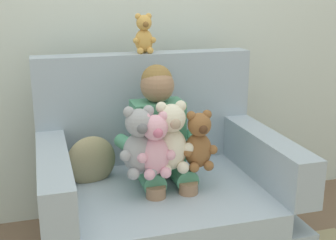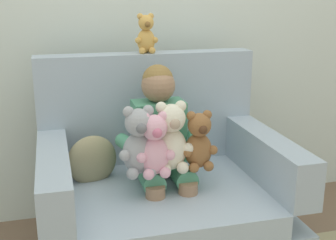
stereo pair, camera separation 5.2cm
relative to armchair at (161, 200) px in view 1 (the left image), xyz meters
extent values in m
cube|color=silver|center=(0.00, 0.65, 0.98)|extent=(6.00, 0.10, 2.60)
cube|color=#9EADBC|center=(0.00, -0.05, -0.17)|extent=(1.19, 0.91, 0.31)
cube|color=#A6B6C6|center=(0.00, -0.12, 0.05)|extent=(0.91, 0.77, 0.12)
cube|color=#9EADBC|center=(0.00, 0.33, 0.41)|extent=(1.19, 0.14, 0.61)
cube|color=#9EADBC|center=(-0.52, -0.12, 0.22)|extent=(0.14, 0.77, 0.23)
cube|color=#9EADBC|center=(0.52, -0.12, 0.22)|extent=(0.14, 0.77, 0.23)
cube|color=#4C9370|center=(0.01, 0.09, 0.33)|extent=(0.26, 0.16, 0.34)
sphere|color=#9E7556|center=(0.01, 0.09, 0.58)|extent=(0.17, 0.17, 0.17)
sphere|color=olive|center=(0.01, 0.10, 0.61)|extent=(0.16, 0.16, 0.16)
cylinder|color=#4C9370|center=(-0.07, -0.04, 0.16)|extent=(0.11, 0.26, 0.11)
cylinder|color=#9E7556|center=(-0.07, -0.17, 0.01)|extent=(0.09, 0.09, 0.30)
cylinder|color=#4C9370|center=(0.09, -0.04, 0.16)|extent=(0.11, 0.26, 0.11)
cylinder|color=#9E7556|center=(0.09, -0.17, 0.01)|extent=(0.09, 0.09, 0.30)
cylinder|color=#4C9370|center=(-0.15, -0.03, 0.31)|extent=(0.13, 0.27, 0.07)
cylinder|color=#4C9370|center=(0.17, -0.03, 0.31)|extent=(0.13, 0.27, 0.07)
ellipsoid|color=#9E9EA3|center=(-0.14, -0.13, 0.32)|extent=(0.15, 0.13, 0.20)
sphere|color=#9E9EA3|center=(-0.14, -0.14, 0.47)|extent=(0.13, 0.13, 0.13)
sphere|color=slate|center=(-0.14, -0.20, 0.46)|extent=(0.05, 0.05, 0.05)
sphere|color=#9E9EA3|center=(-0.18, -0.13, 0.52)|extent=(0.05, 0.05, 0.05)
sphere|color=#9E9EA3|center=(-0.21, -0.17, 0.33)|extent=(0.05, 0.05, 0.05)
sphere|color=#9E9EA3|center=(-0.18, -0.19, 0.24)|extent=(0.06, 0.06, 0.06)
sphere|color=#9E9EA3|center=(-0.09, -0.13, 0.52)|extent=(0.05, 0.05, 0.05)
sphere|color=#9E9EA3|center=(-0.07, -0.17, 0.33)|extent=(0.05, 0.05, 0.05)
sphere|color=#9E9EA3|center=(-0.10, -0.19, 0.24)|extent=(0.06, 0.06, 0.06)
ellipsoid|color=silver|center=(0.01, -0.12, 0.32)|extent=(0.16, 0.13, 0.20)
sphere|color=silver|center=(0.01, -0.13, 0.47)|extent=(0.13, 0.13, 0.13)
sphere|color=tan|center=(0.01, -0.19, 0.46)|extent=(0.05, 0.05, 0.05)
sphere|color=silver|center=(-0.03, -0.13, 0.53)|extent=(0.05, 0.05, 0.05)
sphere|color=silver|center=(-0.06, -0.16, 0.33)|extent=(0.05, 0.05, 0.05)
sphere|color=silver|center=(-0.03, -0.18, 0.24)|extent=(0.06, 0.06, 0.06)
sphere|color=silver|center=(0.06, -0.13, 0.53)|extent=(0.05, 0.05, 0.05)
sphere|color=silver|center=(0.09, -0.16, 0.33)|extent=(0.05, 0.05, 0.05)
sphere|color=silver|center=(0.06, -0.18, 0.24)|extent=(0.06, 0.06, 0.06)
ellipsoid|color=brown|center=(0.15, -0.13, 0.30)|extent=(0.13, 0.11, 0.17)
sphere|color=brown|center=(0.15, -0.14, 0.43)|extent=(0.11, 0.11, 0.11)
sphere|color=#4C2D19|center=(0.15, -0.19, 0.43)|extent=(0.04, 0.04, 0.04)
sphere|color=brown|center=(0.11, -0.14, 0.48)|extent=(0.04, 0.04, 0.04)
sphere|color=brown|center=(0.08, -0.17, 0.31)|extent=(0.04, 0.04, 0.04)
sphere|color=brown|center=(0.11, -0.18, 0.24)|extent=(0.05, 0.05, 0.05)
sphere|color=brown|center=(0.19, -0.14, 0.48)|extent=(0.04, 0.04, 0.04)
sphere|color=brown|center=(0.21, -0.17, 0.31)|extent=(0.04, 0.04, 0.04)
sphere|color=brown|center=(0.18, -0.18, 0.24)|extent=(0.05, 0.05, 0.05)
ellipsoid|color=#EAA8BC|center=(-0.07, -0.16, 0.31)|extent=(0.14, 0.12, 0.18)
sphere|color=#EAA8BC|center=(-0.07, -0.17, 0.45)|extent=(0.12, 0.12, 0.12)
sphere|color=#CC6684|center=(-0.07, -0.22, 0.44)|extent=(0.04, 0.04, 0.04)
sphere|color=#EAA8BC|center=(-0.12, -0.16, 0.49)|extent=(0.05, 0.05, 0.05)
sphere|color=#EAA8BC|center=(-0.14, -0.19, 0.32)|extent=(0.05, 0.05, 0.05)
sphere|color=#EAA8BC|center=(-0.11, -0.21, 0.24)|extent=(0.05, 0.05, 0.05)
sphere|color=#EAA8BC|center=(-0.03, -0.16, 0.49)|extent=(0.05, 0.05, 0.05)
sphere|color=#EAA8BC|center=(-0.01, -0.19, 0.32)|extent=(0.05, 0.05, 0.05)
sphere|color=#EAA8BC|center=(-0.04, -0.21, 0.24)|extent=(0.05, 0.05, 0.05)
ellipsoid|color=gold|center=(0.00, 0.33, 0.78)|extent=(0.10, 0.08, 0.13)
sphere|color=gold|center=(0.00, 0.33, 0.87)|extent=(0.08, 0.08, 0.08)
sphere|color=brown|center=(0.00, 0.29, 0.87)|extent=(0.03, 0.03, 0.03)
sphere|color=gold|center=(-0.03, 0.33, 0.91)|extent=(0.03, 0.03, 0.03)
sphere|color=gold|center=(-0.05, 0.31, 0.78)|extent=(0.03, 0.03, 0.03)
sphere|color=gold|center=(-0.03, 0.30, 0.73)|extent=(0.04, 0.04, 0.04)
sphere|color=gold|center=(0.03, 0.33, 0.91)|extent=(0.03, 0.03, 0.03)
sphere|color=gold|center=(0.04, 0.31, 0.78)|extent=(0.03, 0.03, 0.03)
sphere|color=gold|center=(0.02, 0.30, 0.73)|extent=(0.04, 0.04, 0.04)
ellipsoid|color=#998C66|center=(-0.33, 0.12, 0.21)|extent=(0.28, 0.18, 0.26)
camera|label=1|loc=(-0.56, -2.01, 1.04)|focal=47.71mm
camera|label=2|loc=(-0.50, -2.03, 1.04)|focal=47.71mm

